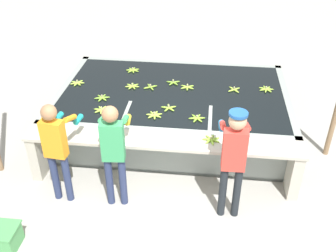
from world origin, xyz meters
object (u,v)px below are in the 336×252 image
at_px(worker_0, 56,144).
at_px(banana_bunch_floating_11, 77,83).
at_px(banana_bunch_floating_0, 133,70).
at_px(banana_bunch_floating_3, 102,110).
at_px(banana_bunch_floating_12, 266,89).
at_px(banana_bunch_floating_2, 132,86).
at_px(banana_bunch_floating_6, 154,115).
at_px(banana_bunch_ledge_0, 211,140).
at_px(banana_bunch_floating_9, 197,118).
at_px(banana_bunch_floating_4, 102,98).
at_px(banana_bunch_floating_10, 173,82).
at_px(worker_2, 234,154).
at_px(banana_bunch_floating_1, 234,90).
at_px(worker_1, 113,147).
at_px(knife_0, 109,135).
at_px(banana_bunch_floating_7, 150,87).
at_px(banana_bunch_floating_5, 187,87).
at_px(banana_bunch_floating_8, 169,108).

xyz_separation_m(worker_0, banana_bunch_floating_11, (-0.41, 2.21, -0.14)).
height_order(banana_bunch_floating_0, banana_bunch_floating_3, same).
height_order(worker_0, banana_bunch_floating_12, worker_0).
bearing_deg(banana_bunch_floating_2, banana_bunch_floating_6, -60.52).
bearing_deg(banana_bunch_ledge_0, banana_bunch_floating_0, 125.45).
relative_size(banana_bunch_floating_9, banana_bunch_floating_11, 1.01).
xyz_separation_m(banana_bunch_floating_9, banana_bunch_floating_12, (1.23, 1.19, -0.00)).
xyz_separation_m(banana_bunch_floating_4, banana_bunch_floating_10, (1.21, 0.77, 0.00)).
distance_m(banana_bunch_floating_4, banana_bunch_floating_12, 3.04).
xyz_separation_m(worker_2, banana_bunch_floating_1, (0.08, 2.32, -0.21)).
height_order(banana_bunch_floating_2, banana_bunch_floating_9, same).
bearing_deg(banana_bunch_floating_6, banana_bunch_floating_4, 154.63).
bearing_deg(banana_bunch_floating_0, banana_bunch_floating_3, -97.65).
bearing_deg(banana_bunch_floating_2, worker_1, -85.69).
relative_size(banana_bunch_floating_4, banana_bunch_floating_10, 1.03).
relative_size(banana_bunch_floating_0, knife_0, 0.81).
bearing_deg(knife_0, banana_bunch_floating_10, 67.35).
bearing_deg(banana_bunch_floating_7, banana_bunch_floating_10, 30.86).
distance_m(banana_bunch_floating_3, banana_bunch_floating_6, 0.92).
bearing_deg(banana_bunch_ledge_0, banana_bunch_floating_9, 112.70).
distance_m(banana_bunch_floating_9, banana_bunch_floating_12, 1.71).
distance_m(banana_bunch_floating_5, banana_bunch_floating_8, 0.86).
bearing_deg(banana_bunch_floating_10, banana_bunch_floating_7, -149.14).
bearing_deg(worker_2, banana_bunch_floating_5, 108.77).
relative_size(worker_1, banana_bunch_floating_6, 6.02).
height_order(banana_bunch_floating_6, knife_0, banana_bunch_floating_6).
xyz_separation_m(banana_bunch_floating_11, banana_bunch_ledge_0, (2.61, -1.64, 0.00)).
height_order(worker_2, banana_bunch_ledge_0, worker_2).
relative_size(banana_bunch_floating_9, banana_bunch_ledge_0, 1.00).
bearing_deg(banana_bunch_floating_12, banana_bunch_floating_6, -148.97).
bearing_deg(banana_bunch_floating_3, banana_bunch_floating_11, 127.55).
distance_m(banana_bunch_floating_2, banana_bunch_floating_10, 0.79).
bearing_deg(banana_bunch_floating_7, banana_bunch_floating_11, 179.52).
relative_size(banana_bunch_floating_1, banana_bunch_floating_8, 0.88).
bearing_deg(banana_bunch_floating_12, worker_2, -105.71).
xyz_separation_m(worker_0, banana_bunch_floating_3, (0.32, 1.25, -0.14)).
bearing_deg(worker_2, banana_bunch_floating_0, 123.55).
height_order(banana_bunch_floating_8, knife_0, banana_bunch_floating_8).
bearing_deg(banana_bunch_floating_6, banana_bunch_floating_3, 175.92).
height_order(banana_bunch_floating_2, banana_bunch_floating_8, same).
bearing_deg(banana_bunch_floating_11, banana_bunch_floating_7, -0.48).
bearing_deg(banana_bunch_floating_1, banana_bunch_floating_4, -165.87).
xyz_separation_m(banana_bunch_floating_1, knife_0, (-1.96, -1.74, -0.01)).
distance_m(banana_bunch_floating_2, banana_bunch_floating_7, 0.35).
bearing_deg(banana_bunch_floating_1, banana_bunch_ledge_0, -102.76).
relative_size(banana_bunch_floating_1, banana_bunch_floating_12, 0.87).
bearing_deg(banana_bunch_floating_0, banana_bunch_floating_2, -79.70).
xyz_separation_m(banana_bunch_floating_6, banana_bunch_floating_10, (0.19, 1.25, 0.00)).
bearing_deg(worker_1, banana_bunch_floating_5, 68.97).
relative_size(worker_1, banana_bunch_floating_8, 6.14).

